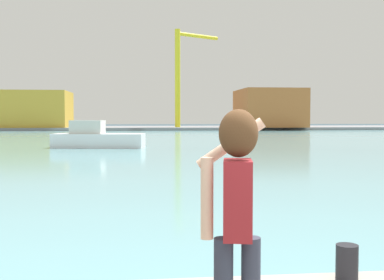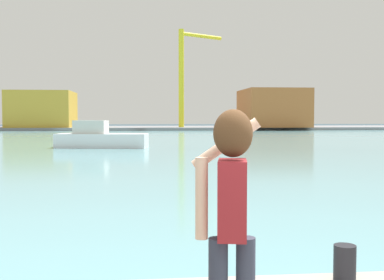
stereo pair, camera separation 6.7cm
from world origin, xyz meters
TOP-DOWN VIEW (x-y plane):
  - ground_plane at (0.00, 50.00)m, footprint 220.00×220.00m
  - harbor_water at (0.00, 52.00)m, footprint 140.00×100.00m
  - far_shore_dock at (0.00, 92.00)m, footprint 140.00×20.00m
  - person_photographer at (-0.83, 0.42)m, footprint 0.53×0.56m
  - harbor_bollard at (0.58, 1.68)m, footprint 0.22×0.22m
  - boat_moored at (-4.82, 34.90)m, footprint 7.26×3.37m
  - warehouse_left at (-20.10, 88.73)m, footprint 11.29×11.58m
  - warehouse_right at (23.23, 86.72)m, footprint 11.41×13.55m
  - port_crane at (6.47, 86.70)m, footprint 8.82×5.64m

SIDE VIEW (x-z plane):
  - ground_plane at x=0.00m, z-range 0.00..0.00m
  - harbor_water at x=0.00m, z-range 0.00..0.02m
  - far_shore_dock at x=0.00m, z-range 0.00..0.53m
  - boat_moored at x=-4.82m, z-range -0.29..1.83m
  - harbor_bollard at x=0.58m, z-range 0.70..1.09m
  - person_photographer at x=-0.83m, z-range 0.89..2.63m
  - warehouse_left at x=-20.10m, z-range 0.53..7.16m
  - warehouse_right at x=23.23m, z-range 0.53..7.66m
  - port_crane at x=6.47m, z-range 2.21..20.36m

